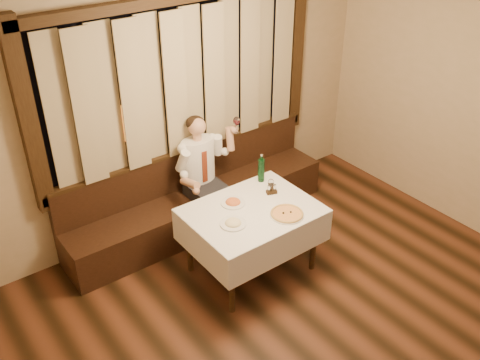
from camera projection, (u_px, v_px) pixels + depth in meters
room at (308, 175)px, 4.36m from camera, size 5.01×6.01×2.81m
banquette at (198, 201)px, 6.18m from camera, size 3.20×0.61×0.94m
dining_table at (252, 218)px, 5.30m from camera, size 1.27×0.97×0.76m
pizza at (287, 214)px, 5.16m from camera, size 0.34×0.34×0.04m
pasta_red at (233, 201)px, 5.33m from camera, size 0.25×0.25×0.08m
pasta_cream at (233, 221)px, 5.02m from camera, size 0.25×0.25×0.09m
green_bottle at (261, 170)px, 5.65m from camera, size 0.07×0.07×0.32m
table_wine_glass at (271, 183)px, 5.43m from camera, size 0.07×0.07×0.18m
cruet_caddy at (272, 190)px, 5.48m from camera, size 0.12×0.09×0.12m
seated_man at (203, 167)px, 5.88m from camera, size 0.74×0.55×1.37m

